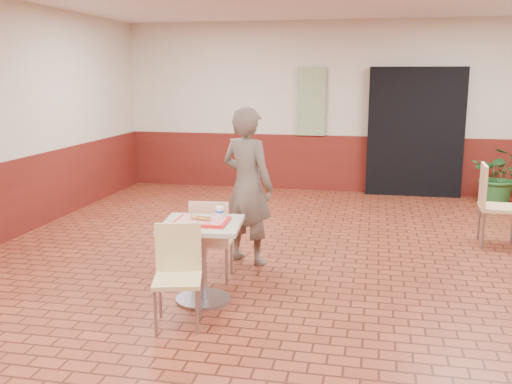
% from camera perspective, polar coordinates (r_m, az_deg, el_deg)
% --- Properties ---
extents(room_shell, '(8.01, 10.01, 3.01)m').
position_cam_1_polar(room_shell, '(5.29, 6.04, 5.44)').
color(room_shell, brown).
rests_on(room_shell, ground).
extents(wainscot_band, '(8.00, 10.00, 1.00)m').
position_cam_1_polar(wainscot_band, '(5.49, 5.82, -4.99)').
color(wainscot_band, '#581711').
rests_on(wainscot_band, ground).
extents(corridor_doorway, '(1.60, 0.22, 2.20)m').
position_cam_1_polar(corridor_doorway, '(10.18, 15.63, 5.78)').
color(corridor_doorway, black).
rests_on(corridor_doorway, ground).
extents(promo_poster, '(0.50, 0.03, 1.20)m').
position_cam_1_polar(promo_poster, '(10.25, 5.56, 8.99)').
color(promo_poster, gray).
rests_on(promo_poster, wainscot_band).
extents(main_table, '(0.71, 0.71, 0.75)m').
position_cam_1_polar(main_table, '(5.27, -5.41, -5.64)').
color(main_table, '#B9B395').
rests_on(main_table, ground).
extents(chair_main_front, '(0.48, 0.48, 0.84)m').
position_cam_1_polar(chair_main_front, '(4.85, -7.82, -7.68)').
color(chair_main_front, '#E5CF89').
rests_on(chair_main_front, ground).
extents(chair_main_back, '(0.43, 0.43, 0.85)m').
position_cam_1_polar(chair_main_back, '(5.76, -4.50, -4.42)').
color(chair_main_back, '#DFAB86').
rests_on(chair_main_back, ground).
extents(customer, '(0.75, 0.63, 1.74)m').
position_cam_1_polar(customer, '(6.26, -0.87, 0.61)').
color(customer, '#62584C').
rests_on(customer, ground).
extents(serving_tray, '(0.47, 0.37, 0.03)m').
position_cam_1_polar(serving_tray, '(5.20, -5.46, -2.91)').
color(serving_tray, red).
rests_on(serving_tray, main_table).
extents(ring_donut, '(0.11, 0.11, 0.03)m').
position_cam_1_polar(ring_donut, '(5.23, -6.06, -2.48)').
color(ring_donut, '#C08946').
rests_on(ring_donut, serving_tray).
extents(long_john_donut, '(0.17, 0.12, 0.05)m').
position_cam_1_polar(long_john_donut, '(5.17, -5.23, -2.58)').
color(long_john_donut, gold).
rests_on(long_john_donut, serving_tray).
extents(paper_cup, '(0.08, 0.08, 0.10)m').
position_cam_1_polar(paper_cup, '(5.26, -3.66, -1.99)').
color(paper_cup, white).
rests_on(paper_cup, serving_tray).
extents(chair_second_left, '(0.48, 0.48, 1.00)m').
position_cam_1_polar(chair_second_left, '(7.53, 22.60, -0.80)').
color(chair_second_left, '#E8C78B').
rests_on(chair_second_left, ground).
extents(potted_plant, '(1.00, 0.92, 0.94)m').
position_cam_1_polar(potted_plant, '(9.97, 23.19, 1.50)').
color(potted_plant, '#266029').
rests_on(potted_plant, ground).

